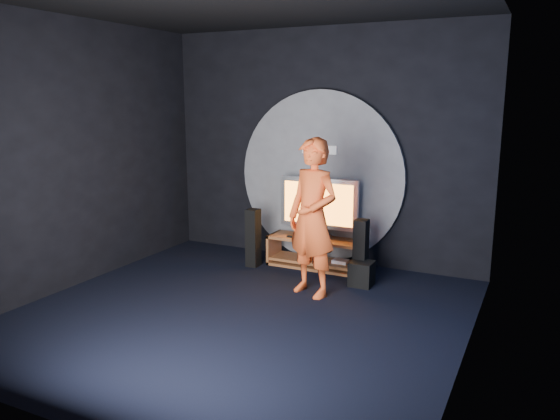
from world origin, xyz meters
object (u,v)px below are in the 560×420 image
at_px(media_console, 317,255).
at_px(tv, 319,205).
at_px(player, 313,218).
at_px(subwoofer, 362,274).
at_px(tower_speaker_left, 253,238).
at_px(tower_speaker_right, 361,251).

distance_m(media_console, tv, 0.74).
xyz_separation_m(media_console, player, (0.37, -1.05, 0.81)).
bearing_deg(subwoofer, media_console, 151.30).
distance_m(tv, tower_speaker_left, 1.09).
height_order(media_console, tower_speaker_right, tower_speaker_right).
xyz_separation_m(media_console, tower_speaker_left, (-0.88, -0.35, 0.24)).
height_order(tower_speaker_right, subwoofer, tower_speaker_right).
bearing_deg(player, subwoofer, 69.94).
xyz_separation_m(tv, subwoofer, (0.85, -0.53, -0.77)).
relative_size(media_console, subwoofer, 4.37).
relative_size(tv, tower_speaker_left, 1.38).
bearing_deg(media_console, tv, 95.86).
height_order(tower_speaker_left, player, player).
bearing_deg(tv, tower_speaker_right, -25.82).
height_order(tower_speaker_left, tower_speaker_right, same).
height_order(subwoofer, player, player).
distance_m(tv, player, 1.18).
height_order(tv, tower_speaker_right, tv).
xyz_separation_m(subwoofer, player, (-0.48, -0.59, 0.84)).
distance_m(media_console, tower_speaker_left, 0.98).
bearing_deg(media_console, subwoofer, -28.70).
xyz_separation_m(media_console, subwoofer, (0.84, -0.46, -0.03)).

